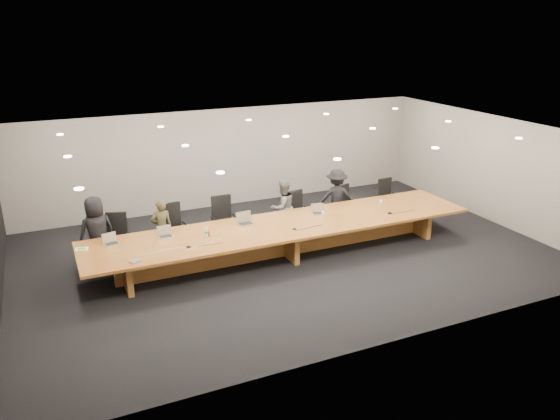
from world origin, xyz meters
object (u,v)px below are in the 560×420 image
object	(u,v)px
laptop_c	(246,219)
laptop_d	(318,209)
mic_right	(390,213)
mic_center	(295,229)
person_b	(162,228)
laptop_b	(165,232)
chair_far_left	(116,237)
paper_cup_near	(323,213)
amber_mug	(208,234)
mic_left	(189,246)
chair_right	(348,204)
person_d	(336,198)
person_c	(283,207)
chair_mid_left	(225,220)
water_bottle	(206,232)
av_box	(135,261)
conference_table	(285,234)
chair_far_right	(389,198)
person_a	(97,232)
paper_cup_far	(381,202)
chair_left	(175,228)
laptop_a	(111,239)
chair_mid_right	(300,212)

from	to	relation	value
laptop_c	laptop_d	size ratio (longest dim) A/B	1.19
mic_right	mic_center	bearing A→B (deg)	179.89
person_b	laptop_b	size ratio (longest dim) A/B	4.41
chair_far_left	paper_cup_near	bearing A→B (deg)	3.00
amber_mug	mic_left	world-z (taller)	amber_mug
chair_right	person_d	world-z (taller)	person_d
person_c	laptop_c	size ratio (longest dim) A/B	3.95
laptop_d	person_b	bearing A→B (deg)	-178.85
chair_mid_left	laptop_c	world-z (taller)	chair_mid_left
chair_far_left	mic_left	distance (m)	2.06
water_bottle	av_box	world-z (taller)	water_bottle
chair_far_left	mic_center	bearing A→B (deg)	-8.51
conference_table	laptop_d	bearing A→B (deg)	17.53
person_d	laptop_d	world-z (taller)	person_d
laptop_c	av_box	xyz separation A→B (m)	(-2.65, -1.01, -0.13)
chair_far_right	water_bottle	world-z (taller)	chair_far_right
chair_far_right	person_d	distance (m)	1.69
person_a	laptop_d	xyz separation A→B (m)	(4.98, -0.80, 0.07)
mic_center	laptop_d	bearing A→B (deg)	35.27
av_box	mic_left	distance (m)	1.15
chair_far_left	water_bottle	world-z (taller)	chair_far_left
person_b	person_d	bearing A→B (deg)	179.63
amber_mug	laptop_b	bearing A→B (deg)	159.50
laptop_c	paper_cup_far	xyz separation A→B (m)	(3.63, -0.00, -0.10)
conference_table	person_a	bearing A→B (deg)	164.23
chair_left	chair_far_left	bearing A→B (deg)	170.20
person_c	laptop_c	distance (m)	1.56
chair_mid_left	person_d	bearing A→B (deg)	-0.05
laptop_b	mic_left	xyz separation A→B (m)	(0.30, -0.73, -0.10)
conference_table	chair_far_left	distance (m)	3.78
laptop_d	paper_cup_far	size ratio (longest dim) A/B	3.43
conference_table	chair_left	bearing A→B (deg)	151.75
person_c	water_bottle	world-z (taller)	person_c
person_c	mic_center	world-z (taller)	person_c
person_a	amber_mug	bearing A→B (deg)	140.76
laptop_a	paper_cup_far	bearing A→B (deg)	-14.55
person_c	laptop_c	bearing A→B (deg)	20.82
laptop_c	water_bottle	world-z (taller)	laptop_c
chair_mid_right	chair_far_right	world-z (taller)	chair_mid_right
person_c	paper_cup_near	bearing A→B (deg)	108.68
paper_cup_far	mic_center	bearing A→B (deg)	-165.44
chair_far_left	water_bottle	distance (m)	2.15
person_c	laptop_d	world-z (taller)	person_c
person_a	person_d	xyz separation A→B (m)	(5.99, 0.09, -0.04)
chair_far_right	person_d	bearing A→B (deg)	175.76
chair_far_right	laptop_d	xyz separation A→B (m)	(-2.67, -0.90, 0.34)
chair_mid_right	laptop_c	xyz separation A→B (m)	(-1.77, -0.83, 0.36)
laptop_d	av_box	bearing A→B (deg)	-153.37
conference_table	paper_cup_near	distance (m)	1.14
chair_right	paper_cup_near	xyz separation A→B (m)	(-1.31, -0.98, 0.27)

